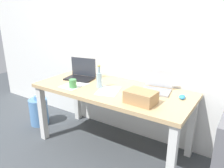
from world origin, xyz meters
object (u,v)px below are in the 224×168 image
object	(u,v)px
cardboard_box	(141,97)
beer_bottle	(99,79)
laptop_right	(157,87)
coffee_mug	(73,84)
computer_mouse	(182,97)
laptop_left	(81,74)
desk	(112,97)
water_cooler_jug	(39,111)

from	to	relation	value
cardboard_box	beer_bottle	bearing A→B (deg)	166.99
beer_bottle	cardboard_box	size ratio (longest dim) A/B	0.91
laptop_right	cardboard_box	xyz separation A→B (m)	(-0.00, -0.37, 0.01)
beer_bottle	coffee_mug	size ratio (longest dim) A/B	2.60
beer_bottle	computer_mouse	bearing A→B (deg)	12.07
laptop_left	computer_mouse	world-z (taller)	laptop_left
cardboard_box	laptop_right	bearing A→B (deg)	89.77
desk	laptop_right	xyz separation A→B (m)	(0.43, 0.19, 0.14)
desk	water_cooler_jug	bearing A→B (deg)	-174.87
desk	cardboard_box	distance (m)	0.49
desk	water_cooler_jug	distance (m)	1.23
beer_bottle	water_cooler_jug	world-z (taller)	beer_bottle
cardboard_box	water_cooler_jug	xyz separation A→B (m)	(-1.58, 0.08, -0.60)
laptop_left	coffee_mug	bearing A→B (deg)	-64.42
laptop_left	beer_bottle	xyz separation A→B (m)	(0.38, -0.14, 0.04)
coffee_mug	desk	bearing A→B (deg)	30.45
laptop_left	desk	bearing A→B (deg)	-10.09
laptop_right	computer_mouse	xyz separation A→B (m)	(0.29, -0.06, -0.03)
beer_bottle	desk	bearing A→B (deg)	22.02
laptop_left	cardboard_box	world-z (taller)	laptop_left
laptop_left	water_cooler_jug	bearing A→B (deg)	-162.98
desk	beer_bottle	distance (m)	0.23
laptop_right	water_cooler_jug	bearing A→B (deg)	-169.54
computer_mouse	water_cooler_jug	xyz separation A→B (m)	(-1.86, -0.23, -0.55)
water_cooler_jug	laptop_left	bearing A→B (deg)	17.02
desk	cardboard_box	bearing A→B (deg)	-22.99
desk	water_cooler_jug	xyz separation A→B (m)	(-1.15, -0.10, -0.44)
laptop_left	cardboard_box	size ratio (longest dim) A/B	1.34
desk	beer_bottle	xyz separation A→B (m)	(-0.13, -0.05, 0.19)
laptop_left	beer_bottle	size ratio (longest dim) A/B	1.48
desk	coffee_mug	xyz separation A→B (m)	(-0.37, -0.21, 0.14)
desk	computer_mouse	bearing A→B (deg)	10.15
cardboard_box	water_cooler_jug	distance (m)	1.69
laptop_left	computer_mouse	size ratio (longest dim) A/B	3.65
desk	laptop_left	xyz separation A→B (m)	(-0.51, 0.09, 0.15)
cardboard_box	water_cooler_jug	world-z (taller)	cardboard_box
desk	cardboard_box	xyz separation A→B (m)	(0.43, -0.18, 0.15)
beer_bottle	water_cooler_jug	bearing A→B (deg)	-177.17
cardboard_box	laptop_left	bearing A→B (deg)	163.81
coffee_mug	water_cooler_jug	bearing A→B (deg)	171.84
computer_mouse	water_cooler_jug	world-z (taller)	computer_mouse
laptop_left	coffee_mug	size ratio (longest dim) A/B	3.84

